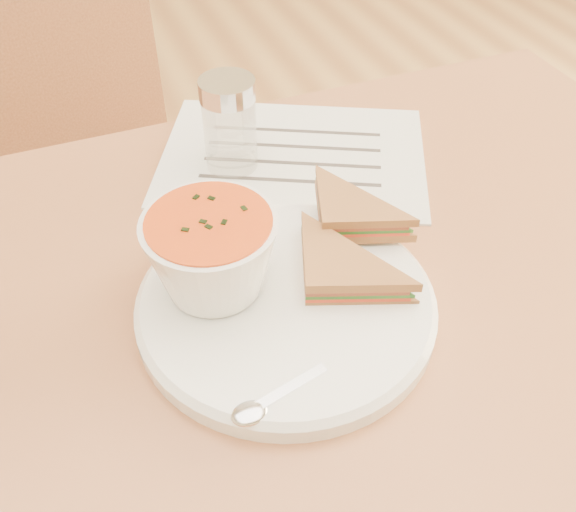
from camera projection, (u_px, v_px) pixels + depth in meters
name	position (u px, v px, depth m)	size (l,w,h in m)	color
dining_table	(314.00, 476.00, 0.88)	(1.00, 0.70, 0.75)	brown
chair_far	(124.00, 223.00, 1.10)	(0.43, 0.43, 0.97)	#5B301B
plate	(286.00, 305.00, 0.59)	(0.28, 0.28, 0.02)	white
soup_bowl	(212.00, 258.00, 0.57)	(0.12, 0.12, 0.08)	white
sandwich_half_a	(305.00, 299.00, 0.57)	(0.10, 0.10, 0.03)	#A7603B
sandwich_half_b	(322.00, 234.00, 0.62)	(0.09, 0.09, 0.03)	#A7603B
spoon	(296.00, 385.00, 0.52)	(0.15, 0.03, 0.01)	silver
paper_menu	(293.00, 155.00, 0.78)	(0.32, 0.23, 0.00)	white
condiment_shaker	(230.00, 126.00, 0.73)	(0.06, 0.06, 0.11)	silver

